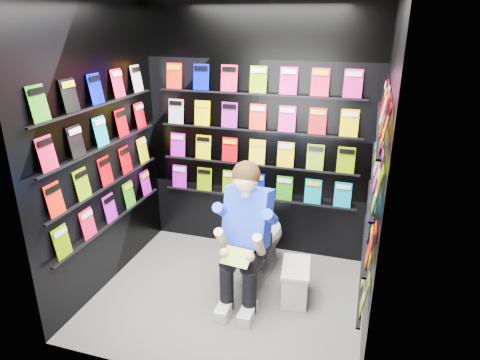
% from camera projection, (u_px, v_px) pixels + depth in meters
% --- Properties ---
extents(floor, '(2.40, 2.40, 0.00)m').
position_uv_depth(floor, '(228.00, 297.00, 3.97)').
color(floor, '#5D5C5A').
rests_on(floor, ground).
extents(wall_back, '(2.40, 0.04, 2.60)m').
position_uv_depth(wall_back, '(258.00, 134.00, 4.39)').
color(wall_back, black).
rests_on(wall_back, floor).
extents(wall_front, '(2.40, 0.04, 2.60)m').
position_uv_depth(wall_front, '(174.00, 216.00, 2.61)').
color(wall_front, black).
rests_on(wall_front, floor).
extents(wall_left, '(0.04, 2.00, 2.60)m').
position_uv_depth(wall_left, '(100.00, 152.00, 3.83)').
color(wall_left, black).
rests_on(wall_left, floor).
extents(wall_right, '(0.04, 2.00, 2.60)m').
position_uv_depth(wall_right, '(380.00, 180.00, 3.17)').
color(wall_right, black).
rests_on(wall_right, floor).
extents(comics_back, '(2.10, 0.06, 1.37)m').
position_uv_depth(comics_back, '(258.00, 135.00, 4.36)').
color(comics_back, '#F61243').
rests_on(comics_back, wall_back).
extents(comics_left, '(0.06, 1.70, 1.37)m').
position_uv_depth(comics_left, '(103.00, 152.00, 3.82)').
color(comics_left, '#F61243').
rests_on(comics_left, wall_left).
extents(comics_right, '(0.06, 1.70, 1.37)m').
position_uv_depth(comics_right, '(376.00, 179.00, 3.18)').
color(comics_right, '#F61243').
rests_on(comics_right, wall_right).
extents(toilet, '(0.51, 0.80, 0.73)m').
position_uv_depth(toilet, '(259.00, 239.00, 4.25)').
color(toilet, silver).
rests_on(toilet, floor).
extents(longbox, '(0.27, 0.43, 0.31)m').
position_uv_depth(longbox, '(295.00, 283.00, 3.91)').
color(longbox, silver).
rests_on(longbox, floor).
extents(longbox_lid, '(0.30, 0.46, 0.03)m').
position_uv_depth(longbox_lid, '(296.00, 268.00, 3.85)').
color(longbox_lid, silver).
rests_on(longbox_lid, longbox).
extents(reader, '(0.63, 0.84, 1.44)m').
position_uv_depth(reader, '(248.00, 217.00, 3.77)').
color(reader, '#1332D8').
rests_on(reader, toilet).
extents(held_comic, '(0.26, 0.17, 0.10)m').
position_uv_depth(held_comic, '(236.00, 257.00, 3.53)').
color(held_comic, green).
rests_on(held_comic, reader).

